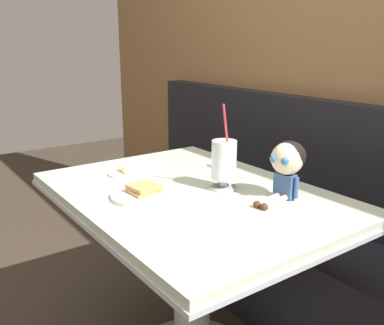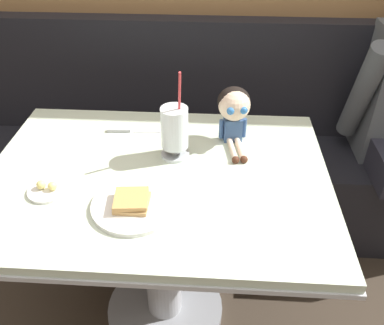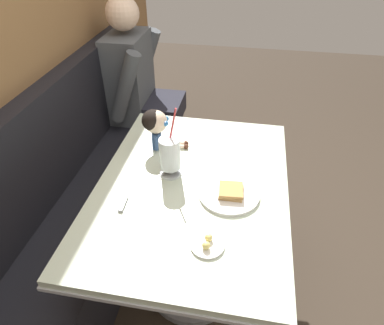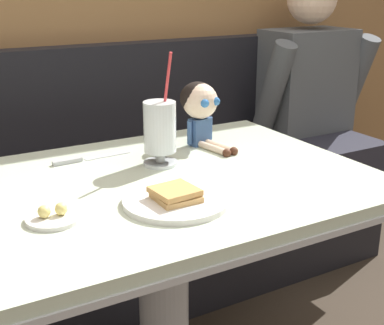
{
  "view_description": "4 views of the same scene",
  "coord_description": "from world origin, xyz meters",
  "px_view_note": "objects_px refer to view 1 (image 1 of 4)",
  "views": [
    {
      "loc": [
        1.19,
        -0.67,
        1.26
      ],
      "look_at": [
        -0.0,
        0.18,
        0.84
      ],
      "focal_mm": 40.46,
      "sensor_mm": 36.0,
      "label": 1
    },
    {
      "loc": [
        0.18,
        -0.85,
        1.54
      ],
      "look_at": [
        0.11,
        0.2,
        0.77
      ],
      "focal_mm": 38.15,
      "sensor_mm": 36.0,
      "label": 2
    },
    {
      "loc": [
        -1.08,
        -0.01,
        1.69
      ],
      "look_at": [
        0.06,
        0.19,
        0.81
      ],
      "focal_mm": 31.85,
      "sensor_mm": 36.0,
      "label": 3
    },
    {
      "loc": [
        -0.58,
        -1.0,
        1.24
      ],
      "look_at": [
        0.08,
        0.16,
        0.78
      ],
      "focal_mm": 50.59,
      "sensor_mm": 36.0,
      "label": 4
    }
  ],
  "objects_px": {
    "milkshake_glass": "(224,163)",
    "seated_doll": "(287,162)",
    "butter_saucer": "(124,173)",
    "butter_knife": "(221,169)",
    "toast_plate": "(147,193)"
  },
  "relations": [
    {
      "from": "butter_saucer",
      "to": "seated_doll",
      "type": "relative_size",
      "value": 0.53
    },
    {
      "from": "toast_plate",
      "to": "butter_saucer",
      "type": "bearing_deg",
      "value": 169.35
    },
    {
      "from": "milkshake_glass",
      "to": "seated_doll",
      "type": "xyz_separation_m",
      "value": [
        0.19,
        0.11,
        0.03
      ]
    },
    {
      "from": "milkshake_glass",
      "to": "butter_knife",
      "type": "bearing_deg",
      "value": 142.99
    },
    {
      "from": "toast_plate",
      "to": "seated_doll",
      "type": "xyz_separation_m",
      "value": [
        0.29,
        0.38,
        0.12
      ]
    },
    {
      "from": "butter_knife",
      "to": "seated_doll",
      "type": "height_order",
      "value": "seated_doll"
    },
    {
      "from": "butter_saucer",
      "to": "seated_doll",
      "type": "xyz_separation_m",
      "value": [
        0.56,
        0.33,
        0.12
      ]
    },
    {
      "from": "milkshake_glass",
      "to": "butter_knife",
      "type": "distance_m",
      "value": 0.26
    },
    {
      "from": "milkshake_glass",
      "to": "seated_doll",
      "type": "relative_size",
      "value": 1.39
    },
    {
      "from": "butter_saucer",
      "to": "butter_knife",
      "type": "distance_m",
      "value": 0.4
    },
    {
      "from": "butter_saucer",
      "to": "seated_doll",
      "type": "distance_m",
      "value": 0.66
    },
    {
      "from": "milkshake_glass",
      "to": "seated_doll",
      "type": "bearing_deg",
      "value": 30.04
    },
    {
      "from": "butter_knife",
      "to": "toast_plate",
      "type": "bearing_deg",
      "value": -76.78
    },
    {
      "from": "toast_plate",
      "to": "seated_doll",
      "type": "height_order",
      "value": "seated_doll"
    },
    {
      "from": "toast_plate",
      "to": "seated_doll",
      "type": "relative_size",
      "value": 1.11
    }
  ]
}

